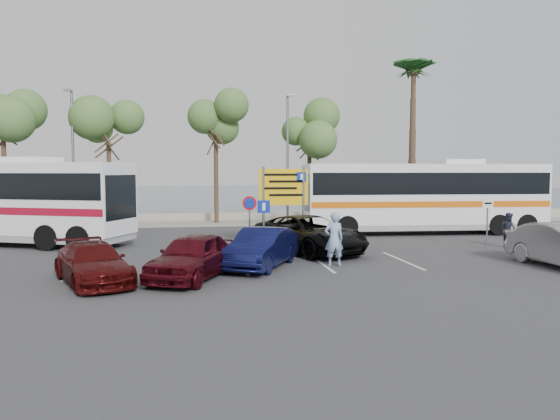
{
  "coord_description": "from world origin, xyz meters",
  "views": [
    {
      "loc": [
        -2.98,
        -20.61,
        3.43
      ],
      "look_at": [
        0.81,
        3.0,
        1.7
      ],
      "focal_mm": 35.0,
      "sensor_mm": 36.0,
      "label": 1
    }
  ],
  "objects": [
    {
      "name": "coach_bus_right",
      "position": [
        9.45,
        7.37,
        1.87
      ],
      "size": [
        13.09,
        3.5,
        4.04
      ],
      "color": "white",
      "rests_on": "ground"
    },
    {
      "name": "ground",
      "position": [
        0.0,
        0.0,
        0.0
      ],
      "size": [
        120.0,
        120.0,
        0.0
      ],
      "primitive_type": "plane",
      "color": "#37373A",
      "rests_on": "ground"
    },
    {
      "name": "sign_taxi",
      "position": [
        9.8,
        1.49,
        1.42
      ],
      "size": [
        0.5,
        0.07,
        2.2
      ],
      "color": "slate",
      "rests_on": "ground"
    },
    {
      "name": "suv_black",
      "position": [
        1.8,
        1.5,
        0.78
      ],
      "size": [
        4.74,
        6.15,
        1.55
      ],
      "primitive_type": "imported",
      "rotation": [
        0.0,
        0.0,
        0.45
      ],
      "color": "black",
      "rests_on": "ground"
    },
    {
      "name": "street_lamp_left",
      "position": [
        -10.0,
        13.52,
        4.6
      ],
      "size": [
        0.45,
        1.15,
        8.01
      ],
      "color": "slate",
      "rests_on": "kerb_strip"
    },
    {
      "name": "tree_far_left",
      "position": [
        -14.0,
        14.0,
        6.33
      ],
      "size": [
        3.2,
        3.2,
        7.6
      ],
      "color": "#382619",
      "rests_on": "kerb_strip"
    },
    {
      "name": "palm_tree",
      "position": [
        11.5,
        14.0,
        9.87
      ],
      "size": [
        4.8,
        4.8,
        11.2
      ],
      "color": "#382619",
      "rests_on": "kerb_strip"
    },
    {
      "name": "sign_no_stop",
      "position": [
        -0.6,
        2.38,
        1.58
      ],
      "size": [
        0.6,
        0.08,
        2.35
      ],
      "color": "slate",
      "rests_on": "ground"
    },
    {
      "name": "pedestrian_near",
      "position": [
        2.0,
        -1.79,
        0.98
      ],
      "size": [
        0.75,
        0.52,
        1.96
      ],
      "primitive_type": "imported",
      "rotation": [
        0.0,
        0.0,
        3.22
      ],
      "color": "#7F99BA",
      "rests_on": "ground"
    },
    {
      "name": "car_blue",
      "position": [
        -0.6,
        -1.67,
        0.7
      ],
      "size": [
        3.24,
        4.46,
        1.4
      ],
      "primitive_type": "imported",
      "rotation": [
        0.0,
        0.0,
        -0.47
      ],
      "color": "#0E1243",
      "rests_on": "ground"
    },
    {
      "name": "tree_mid",
      "position": [
        -1.5,
        14.0,
        6.65
      ],
      "size": [
        3.2,
        3.2,
        8.0
      ],
      "color": "#382619",
      "rests_on": "kerb_strip"
    },
    {
      "name": "tree_right",
      "position": [
        4.5,
        14.0,
        6.17
      ],
      "size": [
        3.2,
        3.2,
        7.4
      ],
      "color": "#382619",
      "rests_on": "kerb_strip"
    },
    {
      "name": "seawall",
      "position": [
        0.0,
        16.0,
        0.3
      ],
      "size": [
        48.0,
        0.8,
        0.6
      ],
      "primitive_type": "cube",
      "color": "#A29682",
      "rests_on": "ground"
    },
    {
      "name": "pedestrian_far",
      "position": [
        11.0,
        1.76,
        0.78
      ],
      "size": [
        0.67,
        0.82,
        1.56
      ],
      "primitive_type": "imported",
      "rotation": [
        0.0,
        0.0,
        1.68
      ],
      "color": "#2F3347",
      "rests_on": "ground"
    },
    {
      "name": "direction_sign",
      "position": [
        1.0,
        3.2,
        2.43
      ],
      "size": [
        2.2,
        0.12,
        3.6
      ],
      "color": "slate",
      "rests_on": "ground"
    },
    {
      "name": "sea",
      "position": [
        0.0,
        60.0,
        0.01
      ],
      "size": [
        140.0,
        140.0,
        0.0
      ],
      "primitive_type": "plane",
      "color": "#384E5A",
      "rests_on": "ground"
    },
    {
      "name": "street_lamp_right",
      "position": [
        3.0,
        13.52,
        4.6
      ],
      "size": [
        0.45,
        1.15,
        8.01
      ],
      "color": "slate",
      "rests_on": "kerb_strip"
    },
    {
      "name": "car_maroon",
      "position": [
        -6.0,
        -3.5,
        0.62
      ],
      "size": [
        3.24,
        4.58,
        1.23
      ],
      "primitive_type": "imported",
      "rotation": [
        0.0,
        0.0,
        0.4
      ],
      "color": "#4A0C0C",
      "rests_on": "ground"
    },
    {
      "name": "kerb_strip",
      "position": [
        0.0,
        14.0,
        0.07
      ],
      "size": [
        44.0,
        2.4,
        0.15
      ],
      "primitive_type": "cube",
      "color": "gray",
      "rests_on": "ground"
    },
    {
      "name": "lane_markings",
      "position": [
        -1.14,
        -1.0,
        0.0
      ],
      "size": [
        12.02,
        4.2,
        0.01
      ],
      "primitive_type": null,
      "color": "silver",
      "rests_on": "ground"
    },
    {
      "name": "sign_parking",
      "position": [
        -0.2,
        0.79,
        1.47
      ],
      "size": [
        0.5,
        0.07,
        2.25
      ],
      "color": "slate",
      "rests_on": "ground"
    },
    {
      "name": "car_red",
      "position": [
        -3.0,
        -3.35,
        0.73
      ],
      "size": [
        3.34,
        4.6,
        1.46
      ],
      "primitive_type": "imported",
      "rotation": [
        0.0,
        0.0,
        -0.43
      ],
      "color": "#490A13",
      "rests_on": "ground"
    },
    {
      "name": "tree_left",
      "position": [
        -8.0,
        14.0,
        6.0
      ],
      "size": [
        3.2,
        3.2,
        7.2
      ],
      "color": "#382619",
      "rests_on": "kerb_strip"
    }
  ]
}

